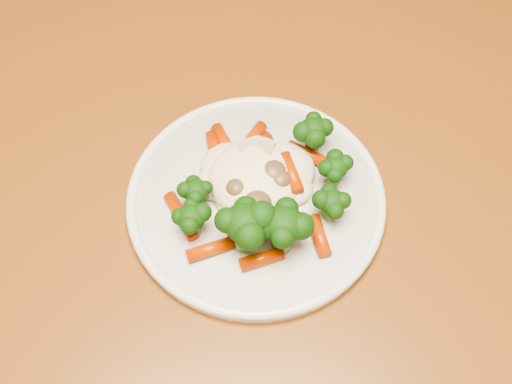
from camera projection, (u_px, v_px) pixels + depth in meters
dining_table at (215, 219)px, 0.70m from camera, size 1.42×1.06×0.75m
plate at (256, 200)px, 0.60m from camera, size 0.24×0.24×0.01m
meal at (262, 194)px, 0.57m from camera, size 0.18×0.16×0.05m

